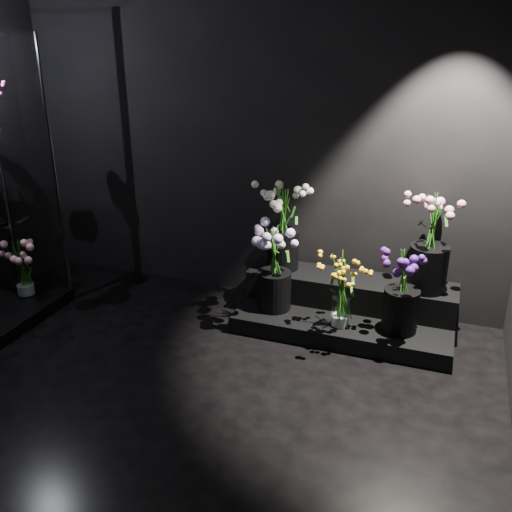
% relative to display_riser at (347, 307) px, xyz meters
% --- Properties ---
extents(floor, '(4.00, 4.00, 0.00)m').
position_rel_display_riser_xyz_m(floor, '(-0.85, -1.68, -0.15)').
color(floor, black).
rests_on(floor, ground).
extents(wall_back, '(4.00, 0.00, 4.00)m').
position_rel_display_riser_xyz_m(wall_back, '(-0.85, 0.32, 1.25)').
color(wall_back, black).
rests_on(wall_back, floor).
extents(display_riser, '(1.60, 0.71, 0.35)m').
position_rel_display_riser_xyz_m(display_riser, '(0.00, 0.00, 0.00)').
color(display_riser, black).
rests_on(display_riser, floor).
extents(bouquet_orange_bells, '(0.28, 0.28, 0.55)m').
position_rel_display_riser_xyz_m(bouquet_orange_bells, '(0.00, -0.27, 0.27)').
color(bouquet_orange_bells, white).
rests_on(bouquet_orange_bells, display_riser).
extents(bouquet_lilac, '(0.49, 0.49, 0.65)m').
position_rel_display_riser_xyz_m(bouquet_lilac, '(-0.53, -0.17, 0.36)').
color(bouquet_lilac, black).
rests_on(bouquet_lilac, display_riser).
extents(bouquet_purple, '(0.43, 0.43, 0.62)m').
position_rel_display_riser_xyz_m(bouquet_purple, '(0.41, -0.20, 0.33)').
color(bouquet_purple, black).
rests_on(bouquet_purple, display_riser).
extents(bouquet_cream_roses, '(0.43, 0.43, 0.68)m').
position_rel_display_riser_xyz_m(bouquet_cream_roses, '(-0.55, 0.10, 0.60)').
color(bouquet_cream_roses, black).
rests_on(bouquet_cream_roses, display_riser).
extents(bouquet_pink_roses, '(0.44, 0.44, 0.74)m').
position_rel_display_riser_xyz_m(bouquet_pink_roses, '(0.55, 0.08, 0.60)').
color(bouquet_pink_roses, black).
rests_on(bouquet_pink_roses, display_riser).
extents(bouquet_case_base_pink, '(0.37, 0.37, 0.47)m').
position_rel_display_riser_xyz_m(bouquet_case_base_pink, '(-2.55, -0.56, 0.20)').
color(bouquet_case_base_pink, white).
rests_on(bouquet_case_base_pink, display_case).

